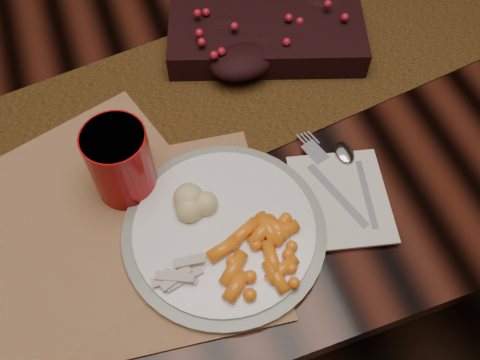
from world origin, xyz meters
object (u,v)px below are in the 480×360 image
object	(u,v)px
mashed_potatoes	(199,197)
turkey_shreds	(182,273)
baby_carrots	(260,253)
napkin	(341,199)
centerpiece	(266,29)
dinner_plate	(224,231)
placemat_main	(121,247)
red_cup	(121,162)
dining_table	(197,189)

from	to	relation	value
mashed_potatoes	turkey_shreds	world-z (taller)	mashed_potatoes
baby_carrots	napkin	bearing A→B (deg)	18.65
centerpiece	baby_carrots	size ratio (longest dim) A/B	2.98
centerpiece	turkey_shreds	world-z (taller)	centerpiece
dinner_plate	turkey_shreds	distance (m)	0.09
placemat_main	napkin	size ratio (longest dim) A/B	2.67
centerpiece	napkin	world-z (taller)	centerpiece
napkin	red_cup	xyz separation A→B (m)	(-0.29, 0.13, 0.06)
centerpiece	dinner_plate	size ratio (longest dim) A/B	1.16
placemat_main	dining_table	bearing A→B (deg)	64.58
dinner_plate	baby_carrots	world-z (taller)	baby_carrots
centerpiece	turkey_shreds	distance (m)	0.47
placemat_main	centerpiece	bearing A→B (deg)	48.79
dining_table	mashed_potatoes	size ratio (longest dim) A/B	23.84
placemat_main	red_cup	xyz separation A→B (m)	(0.03, 0.10, 0.06)
dinner_plate	baby_carrots	distance (m)	0.07
baby_carrots	turkey_shreds	world-z (taller)	baby_carrots
mashed_potatoes	napkin	world-z (taller)	mashed_potatoes
centerpiece	turkey_shreds	xyz separation A→B (m)	(-0.27, -0.38, -0.01)
centerpiece	mashed_potatoes	bearing A→B (deg)	-126.66
dinner_plate	napkin	world-z (taller)	dinner_plate
turkey_shreds	baby_carrots	bearing A→B (deg)	-5.18
centerpiece	red_cup	size ratio (longest dim) A/B	2.73
dining_table	turkey_shreds	world-z (taller)	turkey_shreds
mashed_potatoes	red_cup	world-z (taller)	red_cup
turkey_shreds	placemat_main	bearing A→B (deg)	132.42
centerpiece	baby_carrots	xyz separation A→B (m)	(-0.16, -0.39, -0.01)
napkin	red_cup	world-z (taller)	red_cup
placemat_main	mashed_potatoes	distance (m)	0.13
centerpiece	mashed_potatoes	size ratio (longest dim) A/B	4.51
red_cup	placemat_main	bearing A→B (deg)	-109.55
baby_carrots	turkey_shreds	size ratio (longest dim) A/B	1.67
dining_table	napkin	world-z (taller)	napkin
centerpiece	red_cup	distance (m)	0.37
placemat_main	dinner_plate	world-z (taller)	dinner_plate
mashed_potatoes	dining_table	bearing A→B (deg)	79.63
placemat_main	napkin	xyz separation A→B (m)	(0.33, -0.04, 0.00)
napkin	red_cup	bearing A→B (deg)	169.09
dining_table	napkin	distance (m)	0.52
centerpiece	red_cup	world-z (taller)	red_cup
dinner_plate	napkin	bearing A→B (deg)	-1.91
red_cup	centerpiece	bearing A→B (deg)	34.52
dining_table	baby_carrots	bearing A→B (deg)	-89.03
dining_table	mashed_potatoes	distance (m)	0.49
mashed_potatoes	napkin	bearing A→B (deg)	-15.23
centerpiece	dinner_plate	distance (m)	0.39
dining_table	red_cup	size ratio (longest dim) A/B	14.43
centerpiece	placemat_main	size ratio (longest dim) A/B	0.79
dinner_plate	turkey_shreds	xyz separation A→B (m)	(-0.08, -0.05, 0.01)
dinner_plate	baby_carrots	xyz separation A→B (m)	(0.03, -0.06, 0.02)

